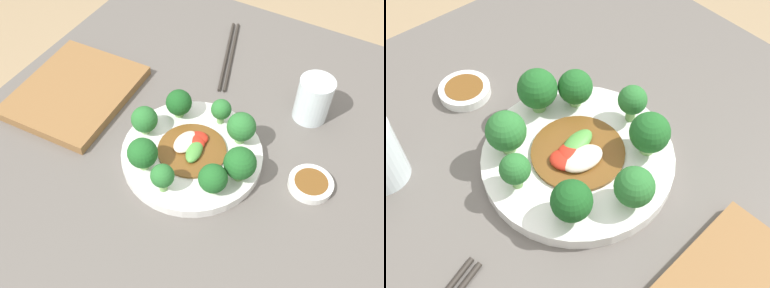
% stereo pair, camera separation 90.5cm
% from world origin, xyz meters
% --- Properties ---
extents(plate, '(0.27, 0.27, 0.02)m').
position_xyz_m(plate, '(-0.05, -0.02, 0.79)').
color(plate, white).
rests_on(plate, table).
extents(broccoli_south, '(0.06, 0.06, 0.07)m').
position_xyz_m(broccoli_south, '(-0.06, -0.12, 0.84)').
color(broccoli_south, '#70A356').
rests_on(broccoli_south, plate).
extents(broccoli_southeast, '(0.05, 0.05, 0.07)m').
position_xyz_m(broccoli_southeast, '(0.02, -0.08, 0.84)').
color(broccoli_southeast, '#70A356').
rests_on(broccoli_southeast, plate).
extents(broccoli_west, '(0.04, 0.04, 0.06)m').
position_xyz_m(broccoli_west, '(-0.15, -0.02, 0.84)').
color(broccoli_west, '#70A356').
rests_on(broccoli_west, plate).
extents(broccoli_northwest, '(0.05, 0.05, 0.07)m').
position_xyz_m(broccoli_northwest, '(-0.12, 0.04, 0.84)').
color(broccoli_northwest, '#89B76B').
rests_on(broccoli_northwest, plate).
extents(broccoli_southwest, '(0.05, 0.05, 0.06)m').
position_xyz_m(broccoli_southwest, '(-0.11, -0.09, 0.83)').
color(broccoli_southwest, '#89B76B').
rests_on(broccoli_southwest, plate).
extents(broccoli_north, '(0.05, 0.05, 0.06)m').
position_xyz_m(broccoli_north, '(-0.05, 0.09, 0.83)').
color(broccoli_north, '#89B76B').
rests_on(broccoli_north, plate).
extents(broccoli_northeast, '(0.05, 0.05, 0.06)m').
position_xyz_m(broccoli_northeast, '(0.02, 0.05, 0.83)').
color(broccoli_northeast, '#7AAD5B').
rests_on(broccoli_northeast, plate).
extents(broccoli_east, '(0.04, 0.04, 0.05)m').
position_xyz_m(broccoli_east, '(0.04, -0.03, 0.83)').
color(broccoli_east, '#70A356').
rests_on(broccoli_east, plate).
extents(stirfry_center, '(0.13, 0.13, 0.02)m').
position_xyz_m(stirfry_center, '(-0.04, -0.01, 0.81)').
color(stirfry_center, brown).
rests_on(stirfry_center, plate).
extents(sauce_dish, '(0.08, 0.08, 0.02)m').
position_xyz_m(sauce_dish, '(-0.00, -0.23, 0.79)').
color(sauce_dish, white).
rests_on(sauce_dish, table).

